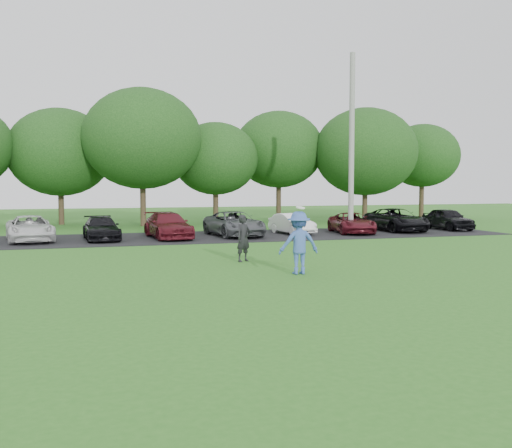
% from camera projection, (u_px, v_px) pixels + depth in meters
% --- Properties ---
extents(ground, '(100.00, 100.00, 0.00)m').
position_uv_depth(ground, '(292.00, 279.00, 15.94)').
color(ground, '#2B6A1E').
rests_on(ground, ground).
extents(parking_lot, '(32.00, 6.50, 0.03)m').
position_uv_depth(parking_lot, '(201.00, 237.00, 28.36)').
color(parking_lot, black).
rests_on(parking_lot, ground).
extents(utility_pole, '(0.28, 0.28, 9.38)m').
position_uv_depth(utility_pole, '(352.00, 145.00, 29.53)').
color(utility_pole, gray).
rests_on(utility_pole, ground).
extents(frisbee_player, '(1.22, 0.74, 2.01)m').
position_uv_depth(frisbee_player, '(299.00, 243.00, 16.73)').
color(frisbee_player, '#3A5AA4').
rests_on(frisbee_player, ground).
extents(camera_bystander, '(0.70, 0.62, 1.60)m').
position_uv_depth(camera_bystander, '(244.00, 238.00, 19.41)').
color(camera_bystander, black).
rests_on(camera_bystander, ground).
extents(parked_cars, '(30.39, 5.04, 1.25)m').
position_uv_depth(parked_cars, '(212.00, 225.00, 28.38)').
color(parked_cars, white).
rests_on(parked_cars, parking_lot).
extents(tree_row, '(42.39, 9.85, 8.64)m').
position_uv_depth(tree_row, '(194.00, 150.00, 37.77)').
color(tree_row, '#38281C').
rests_on(tree_row, ground).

